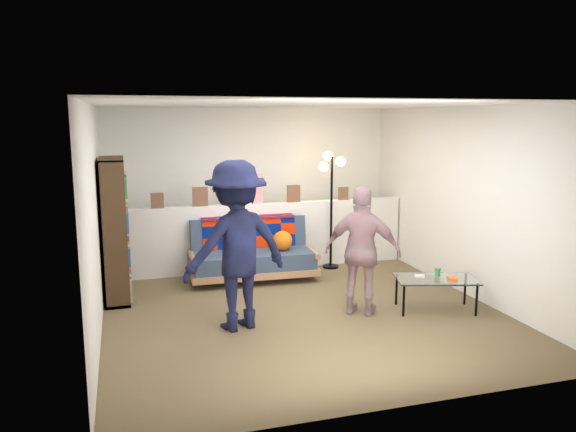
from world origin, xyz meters
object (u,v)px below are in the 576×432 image
Objects in this scene: bookshelf at (115,234)px; floor_lamp at (331,186)px; futon_sofa at (253,254)px; coffee_table at (437,280)px; person_left at (236,246)px; person_right at (362,251)px.

bookshelf reaches higher than floor_lamp.
futon_sofa is 1.01× the size of bookshelf.
coffee_table is 2.43m from person_left.
futon_sofa is at bearing 11.35° from bookshelf.
bookshelf is 3.96m from coffee_table.
person_right reaches higher than futon_sofa.
coffee_table is at bearing 161.36° from person_left.
bookshelf is 1.89m from person_left.
person_right is at bearing 170.91° from coffee_table.
coffee_table is 0.70× the size of person_right.
floor_lamp is at bearing -147.50° from person_left.
floor_lamp is (3.11, 0.63, 0.42)m from bookshelf.
person_left reaches higher than futon_sofa.
person_left reaches higher than person_right.
futon_sofa is 1.72× the size of coffee_table.
floor_lamp reaches higher than futon_sofa.
person_left is 1.22× the size of person_right.
futon_sofa is at bearing -123.68° from person_left.
bookshelf is 3.20m from floor_lamp.
floor_lamp reaches higher than person_right.
floor_lamp is at bearing -65.66° from person_right.
futon_sofa is 1.02× the size of floor_lamp.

